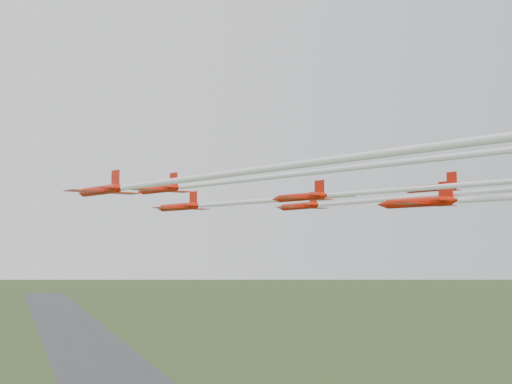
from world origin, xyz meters
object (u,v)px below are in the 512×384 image
object	(u,v)px
jet_row3_right	(497,183)
jet_row3_left	(189,179)
jet_row3_mid	(379,191)
jet_row2_left	(250,179)
jet_row2_right	(368,201)
jet_lead	(210,205)

from	to	relation	value
jet_row3_right	jet_row3_left	bearing A→B (deg)	-178.09
jet_row3_left	jet_row3_mid	distance (m)	26.37
jet_row3_left	jet_row3_right	world-z (taller)	jet_row3_right
jet_row2_left	jet_row3_right	size ratio (longest dim) A/B	1.38
jet_row3_mid	jet_row3_right	world-z (taller)	jet_row3_right
jet_row3_mid	jet_row3_right	bearing A→B (deg)	-3.65
jet_row2_left	jet_row2_right	size ratio (longest dim) A/B	1.10
jet_row2_left	jet_row3_right	world-z (taller)	jet_row3_right
jet_row2_right	jet_row3_left	world-z (taller)	jet_row2_right
jet_row3_mid	jet_row2_left	bearing A→B (deg)	133.63
jet_lead	jet_row3_left	xyz separation A→B (m)	(-13.78, -42.01, -0.29)
jet_lead	jet_row2_left	world-z (taller)	jet_row2_left
jet_row2_right	jet_row3_left	distance (m)	38.37
jet_row2_right	jet_row3_right	size ratio (longest dim) A/B	1.25
jet_row2_right	jet_row3_mid	xyz separation A→B (m)	(-5.95, -13.68, 0.13)
jet_row2_right	jet_row3_mid	bearing A→B (deg)	-126.74
jet_row2_right	jet_row3_mid	distance (m)	14.92
jet_row3_left	jet_row2_right	bearing A→B (deg)	17.39
jet_row2_right	jet_row3_left	size ratio (longest dim) A/B	0.99
jet_lead	jet_row2_left	distance (m)	26.24
jet_row2_left	jet_row3_mid	distance (m)	14.85
jet_row2_right	jet_row3_mid	size ratio (longest dim) A/B	1.20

